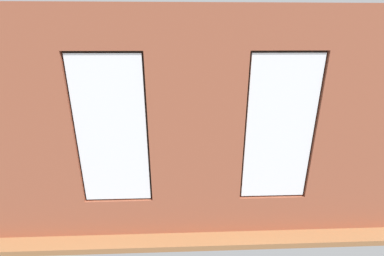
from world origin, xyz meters
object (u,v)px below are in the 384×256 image
Objects in this scene: tv_flatscreen at (68,128)px; candle_jar at (198,142)px; potted_plant_between_couches at (225,178)px; potted_plant_near_tv at (77,155)px; media_console at (72,153)px; remote_silver at (193,142)px; potted_plant_by_left_couch at (262,124)px; remote_black at (209,140)px; potted_plant_mid_room_small at (225,129)px; cup_ceramic at (175,143)px; papasan_chair at (188,124)px; couch_by_window at (151,192)px; potted_plant_beside_window_right at (71,188)px; potted_plant_corner_far_left at (346,179)px; couch_left at (291,146)px; table_plant_small at (186,137)px; coffee_table at (193,144)px.

candle_jar is at bearing -179.08° from tv_flatscreen.
potted_plant_near_tv is at bearing -15.66° from potted_plant_between_couches.
remote_silver is at bearing -176.79° from media_console.
potted_plant_by_left_couch reaches higher than candle_jar.
potted_plant_mid_room_small reaches higher than remote_black.
candle_jar is 0.20× the size of potted_plant_mid_room_small.
potted_plant_near_tv is at bearing 119.58° from tv_flatscreen.
potted_plant_by_left_couch is at bearing -164.73° from media_console.
cup_ceramic reaches higher than remote_black.
potted_plant_mid_room_small is at bearing 159.94° from papasan_chair.
couch_by_window is at bearing 151.31° from potted_plant_near_tv.
potted_plant_between_couches is at bearing 153.16° from media_console.
media_console is 0.67m from tv_flatscreen.
potted_plant_by_left_couch is (-2.66, -1.39, -0.01)m from cup_ceramic.
potted_plant_beside_window_right is (2.42, 2.03, 0.00)m from candle_jar.
potted_plant_corner_far_left is at bearing 99.15° from potted_plant_by_left_couch.
remote_silver is 0.15× the size of potted_plant_beside_window_right.
candle_jar is (-1.01, -1.92, 0.18)m from couch_by_window.
couch_left is 3.16m from papasan_chair.
coffee_table is at bearing 152.96° from table_plant_small.
couch_by_window reaches higher than cup_ceramic.
potted_plant_corner_far_left is at bearing 142.02° from coffee_table.
coffee_table is 0.20m from candle_jar.
potted_plant_corner_far_left is at bearing 161.32° from tv_flatscreen.
candle_jar is at bearing 180.00° from cup_ceramic.
papasan_chair is 1.44× the size of potted_plant_by_left_couch.
remote_black is 0.17× the size of papasan_chair.
candle_jar is at bearing 33.75° from potted_plant_by_left_couch.
potted_plant_by_left_couch is at bearing -164.76° from tv_flatscreen.
table_plant_small reaches higher than remote_black.
tv_flatscreen reaches higher than couch_left.
candle_jar is 0.10× the size of potted_plant_beside_window_right.
coffee_table is at bearing 85.33° from remote_silver.
potted_plant_by_left_couch reaches higher than remote_black.
couch_by_window is at bearing -61.54° from couch_left.
potted_plant_between_couches is at bearing -177.95° from couch_by_window.
remote_black is at bearing 110.07° from papasan_chair.
potted_plant_by_left_couch reaches higher than papasan_chair.
candle_jar is at bearing -179.03° from media_console.
media_console is at bearing -40.34° from couch_by_window.
potted_plant_beside_window_right reaches higher than table_plant_small.
potted_plant_between_couches reaches higher than cup_ceramic.
cup_ceramic is 2.11m from potted_plant_between_couches.
table_plant_small is 0.21× the size of papasan_chair.
potted_plant_beside_window_right is at bearing 111.76° from tv_flatscreen.
tv_flatscreen is at bearing 5.33° from table_plant_small.
tv_flatscreen is (2.20, -1.87, 0.63)m from couch_by_window.
potted_plant_near_tv reaches higher than cup_ceramic.
remote_black is 1.55m from papasan_chair.
potted_plant_mid_room_small reaches higher than candle_jar.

